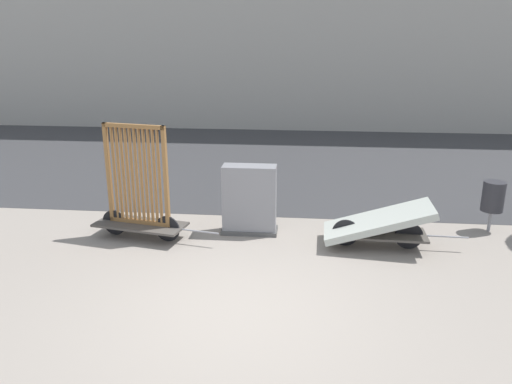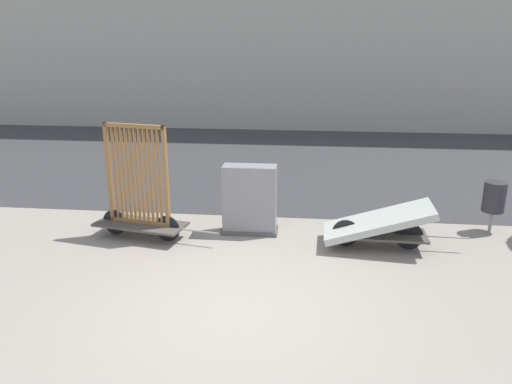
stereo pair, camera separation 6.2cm
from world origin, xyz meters
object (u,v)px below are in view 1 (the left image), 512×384
bike_cart_with_mattress (378,224)px  trash_bin (493,197)px  bike_cart_with_bedframe (139,200)px  utility_cabinet (250,202)px

bike_cart_with_mattress → trash_bin: bearing=25.9°
bike_cart_with_bedframe → utility_cabinet: size_ratio=1.84×
utility_cabinet → bike_cart_with_mattress: bearing=-11.5°
utility_cabinet → trash_bin: size_ratio=1.33×
bike_cart_with_mattress → trash_bin: 2.45m
trash_bin → bike_cart_with_mattress: bearing=-156.1°
bike_cart_with_bedframe → utility_cabinet: 2.02m
bike_cart_with_bedframe → trash_bin: size_ratio=2.45×
utility_cabinet → trash_bin: bearing=6.6°
bike_cart_with_mattress → utility_cabinet: utility_cabinet is taller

